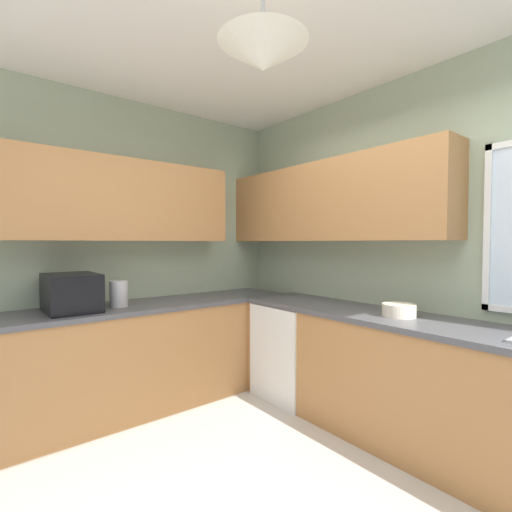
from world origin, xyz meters
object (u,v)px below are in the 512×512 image
at_px(dishwasher, 295,350).
at_px(bowl, 399,310).
at_px(kettle, 119,294).
at_px(microwave, 71,293).

xyz_separation_m(dishwasher, bowl, (1.02, 0.03, 0.52)).
bearing_deg(kettle, dishwasher, 65.56).
height_order(kettle, bowl, kettle).
distance_m(kettle, bowl, 2.20).
xyz_separation_m(kettle, bowl, (1.66, 1.44, -0.06)).
relative_size(microwave, bowl, 2.05).
bearing_deg(dishwasher, kettle, -114.44).
bearing_deg(microwave, dishwasher, 69.46).
height_order(dishwasher, bowl, bowl).
bearing_deg(bowl, dishwasher, -178.32).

